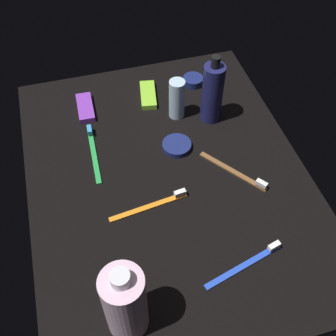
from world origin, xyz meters
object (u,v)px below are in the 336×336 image
(toothbrush_blue, at_px, (248,263))
(deodorant_stick, at_px, (177,99))
(bodywash_bottle, at_px, (125,303))
(toothbrush_brown, at_px, (237,173))
(lotion_bottle, at_px, (212,93))
(cream_tin_left, at_px, (193,81))
(cream_tin_right, at_px, (177,146))
(toothbrush_green, at_px, (93,151))
(snack_bar_purple, at_px, (85,108))
(snack_bar_lime, at_px, (148,95))
(toothbrush_orange, at_px, (153,204))

(toothbrush_blue, bearing_deg, deodorant_stick, -178.00)
(bodywash_bottle, bearing_deg, toothbrush_blue, 100.56)
(toothbrush_blue, xyz_separation_m, toothbrush_brown, (-0.22, 0.06, 0.00))
(lotion_bottle, relative_size, bodywash_bottle, 1.00)
(deodorant_stick, height_order, cream_tin_left, deodorant_stick)
(deodorant_stick, xyz_separation_m, cream_tin_right, (0.11, -0.03, -0.05))
(lotion_bottle, distance_m, deodorant_stick, 0.09)
(toothbrush_green, xyz_separation_m, snack_bar_purple, (-0.16, 0.00, 0.00))
(toothbrush_green, height_order, snack_bar_purple, toothbrush_green)
(cream_tin_right, bearing_deg, snack_bar_lime, -173.64)
(cream_tin_left, distance_m, cream_tin_right, 0.25)
(bodywash_bottle, height_order, cream_tin_left, bodywash_bottle)
(bodywash_bottle, relative_size, toothbrush_orange, 1.06)
(lotion_bottle, height_order, toothbrush_brown, lotion_bottle)
(lotion_bottle, height_order, toothbrush_orange, lotion_bottle)
(bodywash_bottle, relative_size, toothbrush_blue, 1.07)
(toothbrush_brown, distance_m, snack_bar_purple, 0.44)
(toothbrush_green, bearing_deg, toothbrush_blue, 33.26)
(toothbrush_brown, relative_size, cream_tin_right, 2.12)
(bodywash_bottle, height_order, snack_bar_purple, bodywash_bottle)
(toothbrush_blue, distance_m, snack_bar_lime, 0.54)
(snack_bar_lime, bearing_deg, toothbrush_orange, -2.00)
(deodorant_stick, distance_m, snack_bar_lime, 0.11)
(toothbrush_brown, relative_size, snack_bar_lime, 1.46)
(toothbrush_orange, relative_size, cream_tin_left, 3.20)
(toothbrush_orange, bearing_deg, toothbrush_brown, 99.28)
(toothbrush_orange, height_order, cream_tin_right, toothbrush_orange)
(lotion_bottle, height_order, bodywash_bottle, same)
(toothbrush_blue, relative_size, cream_tin_right, 2.48)
(snack_bar_purple, height_order, cream_tin_right, same)
(deodorant_stick, relative_size, toothbrush_orange, 0.61)
(toothbrush_green, bearing_deg, cream_tin_right, 78.55)
(deodorant_stick, bearing_deg, snack_bar_lime, -148.20)
(snack_bar_purple, relative_size, cream_tin_left, 1.85)
(toothbrush_brown, bearing_deg, cream_tin_left, 179.69)
(bodywash_bottle, distance_m, cream_tin_right, 0.44)
(toothbrush_orange, relative_size, snack_bar_lime, 1.73)
(toothbrush_blue, height_order, snack_bar_purple, toothbrush_blue)
(lotion_bottle, xyz_separation_m, bodywash_bottle, (0.46, -0.32, 0.00))
(toothbrush_blue, bearing_deg, toothbrush_orange, -141.78)
(toothbrush_orange, xyz_separation_m, snack_bar_purple, (-0.35, -0.10, 0.00))
(snack_bar_purple, height_order, snack_bar_lime, same)
(deodorant_stick, height_order, snack_bar_lime, deodorant_stick)
(deodorant_stick, distance_m, cream_tin_left, 0.14)
(lotion_bottle, xyz_separation_m, snack_bar_lime, (-0.12, -0.14, -0.08))
(lotion_bottle, relative_size, cream_tin_left, 3.36)
(lotion_bottle, distance_m, toothbrush_orange, 0.32)
(snack_bar_purple, xyz_separation_m, snack_bar_lime, (-0.00, 0.17, 0.00))
(toothbrush_green, bearing_deg, snack_bar_purple, 178.37)
(toothbrush_green, relative_size, snack_bar_purple, 1.73)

